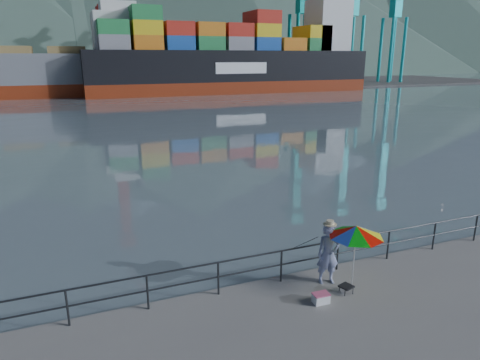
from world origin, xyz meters
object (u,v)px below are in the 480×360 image
(fisherman, at_px, (328,254))
(cooler_bag, at_px, (321,299))
(container_ship, at_px, (240,60))
(beach_umbrella, at_px, (356,231))
(bulk_carrier, at_px, (35,71))

(fisherman, height_order, cooler_bag, fisherman)
(container_ship, bearing_deg, cooler_bag, -110.19)
(beach_umbrella, height_order, bulk_carrier, bulk_carrier)
(fisherman, distance_m, container_ship, 74.26)
(cooler_bag, relative_size, container_ship, 0.01)
(container_ship, bearing_deg, bulk_carrier, 173.93)
(beach_umbrella, height_order, cooler_bag, beach_umbrella)
(fisherman, bearing_deg, bulk_carrier, 111.66)
(fisherman, relative_size, bulk_carrier, 0.04)
(fisherman, bearing_deg, cooler_bag, -117.43)
(fisherman, xyz_separation_m, cooler_bag, (-0.77, -0.90, -0.80))
(fisherman, relative_size, container_ship, 0.03)
(fisherman, xyz_separation_m, beach_umbrella, (0.54, -0.51, 0.84))
(beach_umbrella, distance_m, container_ship, 74.51)
(beach_umbrella, distance_m, cooler_bag, 2.14)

